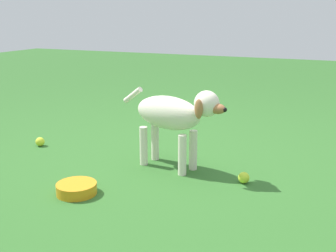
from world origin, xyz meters
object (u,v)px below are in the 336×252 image
dog (174,115)px  water_bowl (77,189)px  tennis_ball_0 (40,142)px  tennis_ball_1 (244,178)px

dog → water_bowl: bearing=-106.7°
tennis_ball_0 → water_bowl: 0.96m
dog → water_bowl: dog is taller
dog → tennis_ball_1: dog is taller
dog → tennis_ball_1: (0.06, 0.47, -0.31)m
dog → water_bowl: (0.57, -0.33, -0.32)m
dog → water_bowl: 0.73m
tennis_ball_0 → tennis_ball_1: 1.55m
tennis_ball_0 → water_bowl: bearing=51.5°
dog → water_bowl: size_ratio=3.46×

